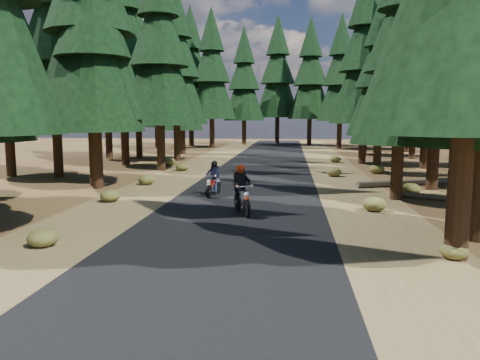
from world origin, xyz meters
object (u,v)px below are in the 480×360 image
Objects in this scene: log_far at (442,198)px; rider_lead at (242,198)px; log_near at (414,182)px; rider_follow at (213,184)px.

log_far is 1.91× the size of rider_lead.
log_near is at bearing 121.44° from log_far.
rider_lead is at bearing -156.92° from log_near.
log_near is 1.64× the size of log_far.
log_near is 10.89m from rider_lead.
log_far is 8.42m from rider_lead.
rider_lead is (-7.65, -7.74, 0.41)m from log_near.
rider_lead reaches higher than rider_follow.
log_near is 10.13m from rider_follow.
log_far is 2.18× the size of rider_follow.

